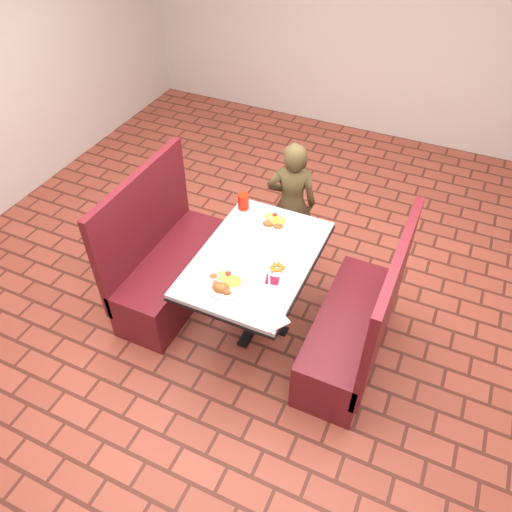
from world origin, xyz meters
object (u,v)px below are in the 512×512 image
object	(u,v)px
dining_table	(256,266)
far_dinner_plate	(274,221)
booth_bench_left	(169,266)
booth_bench_right	(355,329)
red_tumbler	(243,202)
near_dinner_plate	(225,282)
plantain_plate	(277,268)
diner_person	(291,204)

from	to	relation	value
dining_table	far_dinner_plate	distance (m)	0.42
booth_bench_left	far_dinner_plate	bearing A→B (deg)	27.46
dining_table	booth_bench_right	xyz separation A→B (m)	(0.80, 0.00, -0.32)
dining_table	red_tumbler	size ratio (longest dim) A/B	9.31
near_dinner_plate	red_tumbler	bearing A→B (deg)	107.49
far_dinner_plate	red_tumbler	xyz separation A→B (m)	(-0.30, 0.07, 0.04)
near_dinner_plate	plantain_plate	xyz separation A→B (m)	(0.26, 0.29, -0.02)
diner_person	plantain_plate	size ratio (longest dim) A/B	7.22
dining_table	far_dinner_plate	world-z (taller)	far_dinner_plate
diner_person	near_dinner_plate	xyz separation A→B (m)	(-0.00, -1.23, 0.19)
booth_bench_right	red_tumbler	size ratio (longest dim) A/B	9.22
booth_bench_right	dining_table	bearing A→B (deg)	180.00
near_dinner_plate	far_dinner_plate	xyz separation A→B (m)	(0.04, 0.75, -0.01)
near_dinner_plate	dining_table	bearing A→B (deg)	79.19
near_dinner_plate	red_tumbler	size ratio (longest dim) A/B	2.20
booth_bench_left	booth_bench_right	xyz separation A→B (m)	(1.60, 0.00, 0.00)
near_dinner_plate	booth_bench_right	bearing A→B (deg)	22.18
booth_bench_right	near_dinner_plate	bearing A→B (deg)	-157.82
booth_bench_left	far_dinner_plate	size ratio (longest dim) A/B	4.63
booth_bench_right	red_tumbler	world-z (taller)	booth_bench_right
red_tumbler	booth_bench_left	bearing A→B (deg)	-134.78
far_dinner_plate	dining_table	bearing A→B (deg)	-85.74
far_dinner_plate	diner_person	bearing A→B (deg)	94.46
plantain_plate	red_tumbler	distance (m)	0.75
plantain_plate	dining_table	bearing A→B (deg)	161.58
booth_bench_left	far_dinner_plate	xyz separation A→B (m)	(0.77, 0.40, 0.44)
dining_table	near_dinner_plate	world-z (taller)	near_dinner_plate
dining_table	booth_bench_left	bearing A→B (deg)	180.00
diner_person	red_tumbler	size ratio (longest dim) A/B	9.13
far_dinner_plate	plantain_plate	xyz separation A→B (m)	(0.22, -0.46, -0.01)
booth_bench_right	diner_person	size ratio (longest dim) A/B	1.01
dining_table	far_dinner_plate	xyz separation A→B (m)	(-0.03, 0.40, 0.12)
dining_table	far_dinner_plate	bearing A→B (deg)	94.26
red_tumbler	near_dinner_plate	bearing A→B (deg)	-72.51
diner_person	far_dinner_plate	xyz separation A→B (m)	(0.04, -0.48, 0.18)
diner_person	plantain_plate	bearing A→B (deg)	86.68
red_tumbler	plantain_plate	bearing A→B (deg)	-45.93
booth_bench_right	far_dinner_plate	size ratio (longest dim) A/B	4.63
booth_bench_left	red_tumbler	distance (m)	0.83
booth_bench_left	plantain_plate	bearing A→B (deg)	-3.71
booth_bench_right	far_dinner_plate	xyz separation A→B (m)	(-0.83, 0.40, 0.44)
booth_bench_right	near_dinner_plate	xyz separation A→B (m)	(-0.87, -0.35, 0.45)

